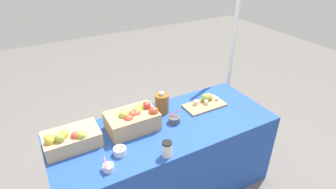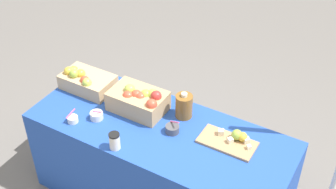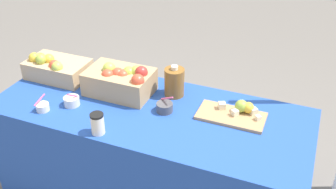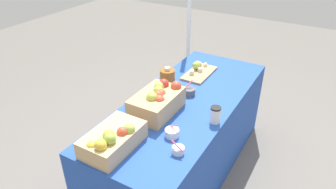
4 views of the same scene
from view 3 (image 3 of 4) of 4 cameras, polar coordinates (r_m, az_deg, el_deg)
The scene contains 9 objects.
table at distance 2.56m, azimuth -2.52°, elevation -9.03°, with size 1.90×0.76×0.74m, color #234CAD.
apple_crate_left at distance 2.74m, azimuth -15.99°, elevation 3.77°, with size 0.41×0.25×0.18m.
apple_crate_middle at distance 2.46m, azimuth -6.88°, elevation 2.06°, with size 0.41×0.27×0.20m.
cutting_board_front at distance 2.29m, azimuth 9.83°, elevation -2.62°, with size 0.39×0.20×0.09m.
sample_bowl_near at distance 2.42m, azimuth -17.78°, elevation -1.73°, with size 0.08×0.09×0.09m.
sample_bowl_mid at distance 2.30m, azimuth -0.49°, elevation -1.85°, with size 0.10×0.10×0.11m.
sample_bowl_far at distance 2.42m, azimuth -13.82°, elevation -0.93°, with size 0.09×0.09×0.10m.
cider_jug at distance 2.42m, azimuth 0.93°, elevation 1.82°, with size 0.12×0.12×0.20m.
coffee_cup at distance 2.14m, azimuth -10.21°, elevation -4.19°, with size 0.07×0.07×0.12m.
Camera 3 is at (0.83, -1.75, 2.04)m, focal length 41.92 mm.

